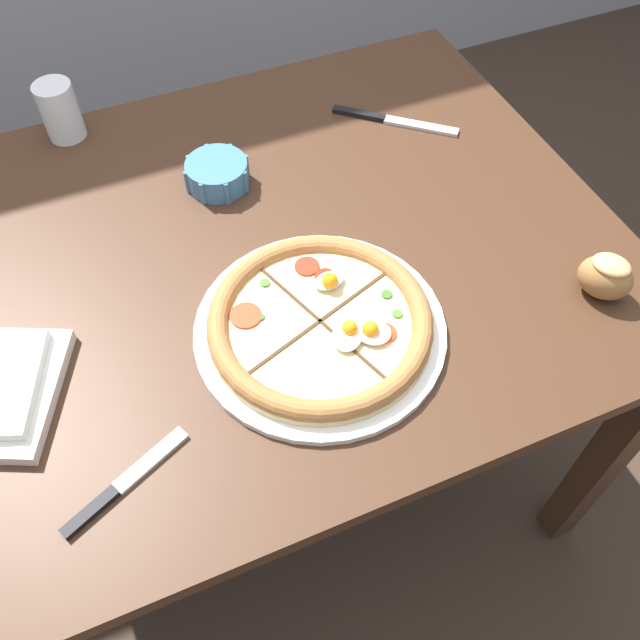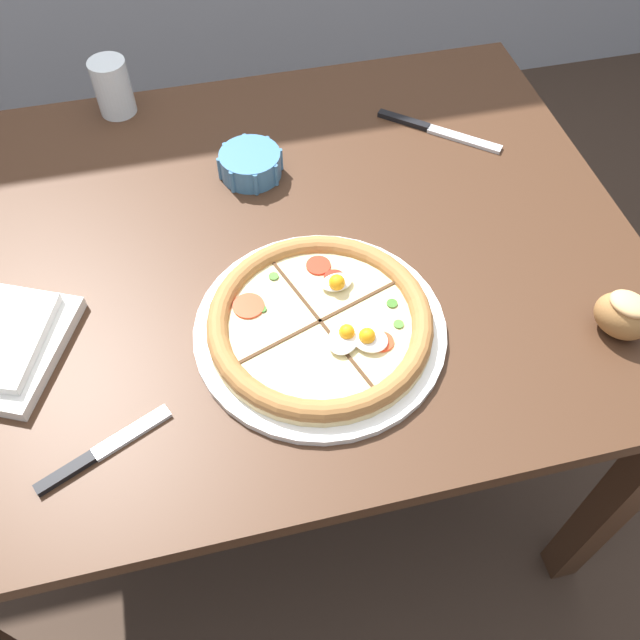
# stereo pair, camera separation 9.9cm
# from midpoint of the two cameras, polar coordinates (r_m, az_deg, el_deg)

# --- Properties ---
(ground_plane) EXTENTS (12.00, 12.00, 0.00)m
(ground_plane) POSITION_cam_midpoint_polar(r_m,az_deg,el_deg) (1.77, -5.81, -11.70)
(ground_plane) COLOR #3D2D23
(dining_table) EXTENTS (1.24, 0.95, 0.78)m
(dining_table) POSITION_cam_midpoint_polar(r_m,az_deg,el_deg) (1.20, -8.42, 1.98)
(dining_table) COLOR #422819
(dining_table) RESTS_ON ground_plane
(pizza) EXTENTS (0.38, 0.38, 0.05)m
(pizza) POSITION_cam_midpoint_polar(r_m,az_deg,el_deg) (0.99, -2.80, -0.51)
(pizza) COLOR white
(pizza) RESTS_ON dining_table
(ramekin_bowl) EXTENTS (0.12, 0.12, 0.05)m
(ramekin_bowl) POSITION_cam_midpoint_polar(r_m,az_deg,el_deg) (1.23, -10.98, 11.92)
(ramekin_bowl) COLOR teal
(ramekin_bowl) RESTS_ON dining_table
(bread_piece_near) EXTENTS (0.10, 0.10, 0.07)m
(bread_piece_near) POSITION_cam_midpoint_polar(r_m,az_deg,el_deg) (1.10, 20.62, 3.31)
(bread_piece_near) COLOR #A3703D
(bread_piece_near) RESTS_ON dining_table
(knife_main) EXTENTS (0.20, 0.17, 0.01)m
(knife_main) POSITION_cam_midpoint_polar(r_m,az_deg,el_deg) (1.36, 4.04, 16.32)
(knife_main) COLOR silver
(knife_main) RESTS_ON dining_table
(knife_spare) EXTENTS (0.18, 0.10, 0.01)m
(knife_spare) POSITION_cam_midpoint_polar(r_m,az_deg,el_deg) (0.94, -19.13, -13.04)
(knife_spare) COLOR silver
(knife_spare) RESTS_ON dining_table
(water_glass) EXTENTS (0.07, 0.07, 0.11)m
(water_glass) POSITION_cam_midpoint_polar(r_m,az_deg,el_deg) (1.41, -22.96, 15.60)
(water_glass) COLOR white
(water_glass) RESTS_ON dining_table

